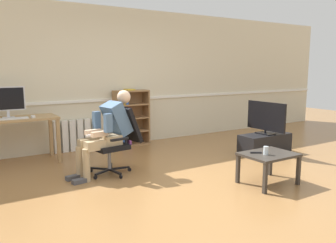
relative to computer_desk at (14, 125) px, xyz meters
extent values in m
plane|color=olive|center=(1.93, -2.15, -0.65)|extent=(18.00, 18.00, 0.00)
cube|color=beige|center=(1.93, 0.50, 0.70)|extent=(12.00, 0.10, 2.70)
cube|color=white|center=(1.93, 0.44, 0.27)|extent=(12.00, 0.03, 0.05)
cube|color=tan|center=(0.62, -0.26, -0.29)|extent=(0.06, 0.06, 0.72)
cube|color=tan|center=(0.62, 0.26, -0.29)|extent=(0.06, 0.06, 0.72)
cube|color=tan|center=(0.00, 0.00, 0.09)|extent=(1.32, 0.60, 0.04)
cube|color=silver|center=(-0.06, 0.06, 0.11)|extent=(0.18, 0.14, 0.01)
cube|color=silver|center=(-0.06, 0.08, 0.17)|extent=(0.04, 0.02, 0.10)
cube|color=silver|center=(-0.06, 0.08, 0.41)|extent=(0.53, 0.02, 0.38)
cube|color=black|center=(-0.06, 0.07, 0.41)|extent=(0.49, 0.00, 0.34)
cube|color=white|center=(0.00, -0.14, 0.12)|extent=(0.41, 0.12, 0.02)
cube|color=white|center=(0.28, -0.12, 0.12)|extent=(0.06, 0.10, 0.03)
cube|color=olive|center=(1.86, 0.27, -0.10)|extent=(0.03, 0.28, 1.10)
cube|color=olive|center=(2.53, 0.27, -0.10)|extent=(0.03, 0.28, 1.10)
cube|color=olive|center=(2.20, 0.41, -0.10)|extent=(0.67, 0.02, 1.10)
cube|color=olive|center=(2.20, 0.27, -0.63)|extent=(0.63, 0.28, 0.03)
cube|color=olive|center=(2.20, 0.27, -0.36)|extent=(0.63, 0.28, 0.03)
cube|color=olive|center=(2.20, 0.27, -0.10)|extent=(0.63, 0.28, 0.03)
cube|color=olive|center=(2.20, 0.27, 0.17)|extent=(0.63, 0.28, 0.03)
cube|color=olive|center=(2.20, 0.27, 0.44)|extent=(0.63, 0.28, 0.03)
cube|color=red|center=(1.91, 0.29, -0.52)|extent=(0.04, 0.19, 0.19)
cube|color=red|center=(1.91, 0.28, -0.24)|extent=(0.03, 0.19, 0.22)
cube|color=red|center=(1.91, 0.29, 0.03)|extent=(0.02, 0.19, 0.23)
cube|color=#38844C|center=(1.91, 0.25, 0.30)|extent=(0.04, 0.19, 0.24)
cube|color=#2D519E|center=(1.98, 0.29, -0.50)|extent=(0.05, 0.19, 0.23)
cube|color=red|center=(1.97, 0.27, -0.26)|extent=(0.04, 0.19, 0.18)
cube|color=#89428E|center=(1.96, 0.26, 0.03)|extent=(0.03, 0.19, 0.23)
cube|color=#89428E|center=(1.96, 0.26, 0.27)|extent=(0.03, 0.19, 0.17)
cube|color=black|center=(2.03, 0.27, -0.53)|extent=(0.03, 0.19, 0.18)
cube|color=#6699A3|center=(2.05, 0.29, -0.23)|extent=(0.05, 0.19, 0.23)
cube|color=orange|center=(2.04, 0.28, 0.00)|extent=(0.04, 0.19, 0.16)
cube|color=gold|center=(2.02, 0.29, 0.29)|extent=(0.05, 0.19, 0.21)
cube|color=#89428E|center=(2.12, 0.25, -0.52)|extent=(0.04, 0.19, 0.20)
cube|color=black|center=(2.09, 0.28, -0.26)|extent=(0.03, 0.19, 0.18)
cube|color=red|center=(2.11, 0.28, 0.03)|extent=(0.04, 0.19, 0.22)
cube|color=#2D519E|center=(2.07, 0.26, 0.30)|extent=(0.05, 0.19, 0.24)
cube|color=gold|center=(2.18, 0.31, 0.47)|extent=(0.16, 0.22, 0.02)
cube|color=white|center=(0.75, 0.39, -0.35)|extent=(0.11, 0.08, 0.59)
cube|color=white|center=(0.90, 0.39, -0.35)|extent=(0.11, 0.08, 0.59)
cube|color=white|center=(1.04, 0.39, -0.35)|extent=(0.11, 0.08, 0.59)
cube|color=white|center=(1.18, 0.39, -0.35)|extent=(0.11, 0.08, 0.59)
cube|color=white|center=(1.32, 0.39, -0.35)|extent=(0.11, 0.08, 0.59)
cube|color=white|center=(1.46, 0.39, -0.35)|extent=(0.11, 0.08, 0.59)
cube|color=black|center=(1.11, -1.41, -0.58)|extent=(0.08, 0.30, 0.02)
cylinder|color=black|center=(1.14, -1.56, -0.62)|extent=(0.03, 0.06, 0.06)
cube|color=black|center=(1.24, -1.29, -0.58)|extent=(0.30, 0.08, 0.02)
cylinder|color=black|center=(1.39, -1.31, -0.62)|extent=(0.06, 0.03, 0.06)
cube|color=black|center=(1.16, -1.13, -0.58)|extent=(0.17, 0.28, 0.02)
cylinder|color=black|center=(1.23, -1.00, -0.62)|extent=(0.05, 0.06, 0.06)
cube|color=black|center=(0.98, -1.16, -0.58)|extent=(0.24, 0.24, 0.02)
cylinder|color=black|center=(0.88, -1.05, -0.62)|extent=(0.06, 0.06, 0.06)
cube|color=black|center=(0.96, -1.33, -0.58)|extent=(0.28, 0.17, 0.02)
cylinder|color=black|center=(0.82, -1.40, -0.62)|extent=(0.06, 0.04, 0.06)
cylinder|color=gray|center=(1.09, -1.26, -0.42)|extent=(0.05, 0.05, 0.30)
cube|color=black|center=(1.09, -1.26, -0.24)|extent=(0.53, 0.53, 0.07)
cube|color=black|center=(1.42, -1.21, 0.06)|extent=(0.33, 0.47, 0.54)
cube|color=black|center=(1.07, -1.00, -0.09)|extent=(0.28, 0.09, 0.03)
cube|color=black|center=(1.15, -1.52, -0.09)|extent=(0.28, 0.09, 0.03)
cube|color=tan|center=(1.09, -1.26, -0.13)|extent=(0.31, 0.38, 0.14)
cube|color=#476689|center=(1.23, -1.24, 0.16)|extent=(0.42, 0.39, 0.52)
sphere|color=beige|center=(1.36, -1.22, 0.47)|extent=(0.20, 0.20, 0.20)
cube|color=white|center=(0.81, -1.31, -0.03)|extent=(0.15, 0.06, 0.02)
cube|color=tan|center=(0.87, -1.20, -0.16)|extent=(0.43, 0.19, 0.13)
cylinder|color=tan|center=(0.66, -1.23, -0.42)|extent=(0.10, 0.10, 0.46)
cube|color=#4C4C51|center=(0.56, -1.25, -0.62)|extent=(0.23, 0.12, 0.06)
cube|color=tan|center=(0.90, -1.40, -0.16)|extent=(0.43, 0.19, 0.13)
cylinder|color=tan|center=(0.69, -1.43, -0.42)|extent=(0.10, 0.10, 0.46)
cube|color=#4C4C51|center=(0.59, -1.44, -0.62)|extent=(0.23, 0.12, 0.06)
cube|color=#476689|center=(0.97, -1.12, 0.14)|extent=(0.11, 0.09, 0.26)
cube|color=beige|center=(0.88, -1.20, -0.01)|extent=(0.25, 0.11, 0.07)
cube|color=#476689|center=(1.02, -1.44, 0.14)|extent=(0.11, 0.09, 0.26)
cube|color=beige|center=(0.91, -1.39, -0.01)|extent=(0.25, 0.11, 0.07)
cube|color=black|center=(3.93, -1.64, -0.46)|extent=(0.98, 0.41, 0.37)
cube|color=black|center=(3.93, -1.64, -0.27)|extent=(0.20, 0.32, 0.02)
cylinder|color=black|center=(3.93, -1.64, -0.24)|extent=(0.04, 0.04, 0.05)
cube|color=black|center=(3.93, -1.64, 0.04)|extent=(0.05, 0.84, 0.51)
cube|color=white|center=(3.95, -1.64, 0.04)|extent=(0.01, 0.79, 0.47)
cube|color=#332D28|center=(2.41, -3.03, -0.45)|extent=(0.04, 0.04, 0.39)
cube|color=#332D28|center=(3.05, -3.03, -0.45)|extent=(0.04, 0.04, 0.39)
cube|color=#332D28|center=(3.05, -2.55, -0.45)|extent=(0.04, 0.04, 0.39)
cube|color=#332D28|center=(2.41, -2.55, -0.45)|extent=(0.04, 0.04, 0.39)
cube|color=#332D28|center=(2.73, -2.79, -0.24)|extent=(0.69, 0.54, 0.03)
cylinder|color=silver|center=(2.64, -2.82, -0.17)|extent=(0.06, 0.06, 0.11)
cube|color=black|center=(2.59, -2.70, -0.22)|extent=(0.15, 0.11, 0.02)
camera|label=1|loc=(-0.72, -5.80, 0.89)|focal=36.28mm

